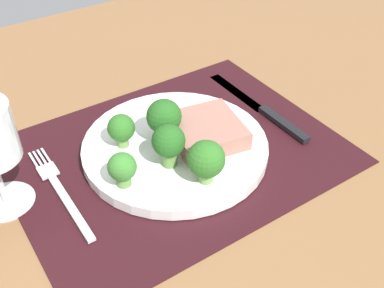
{
  "coord_description": "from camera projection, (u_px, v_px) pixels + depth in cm",
  "views": [
    {
      "loc": [
        -26.26,
        -43.72,
        42.95
      ],
      "look_at": [
        1.8,
        -1.55,
        1.9
      ],
      "focal_mm": 43.92,
      "sensor_mm": 36.0,
      "label": 1
    }
  ],
  "objects": [
    {
      "name": "ground_plane",
      "position": [
        176.0,
        161.0,
        0.68
      ],
      "size": [
        140.0,
        110.0,
        3.0
      ],
      "primitive_type": "cube",
      "color": "brown"
    },
    {
      "name": "placemat",
      "position": [
        175.0,
        152.0,
        0.67
      ],
      "size": [
        45.01,
        34.74,
        0.3
      ],
      "primitive_type": "cube",
      "color": "black",
      "rests_on": "ground_plane"
    },
    {
      "name": "plate",
      "position": [
        175.0,
        147.0,
        0.66
      ],
      "size": [
        25.99,
        25.99,
        1.6
      ],
      "primitive_type": "cylinder",
      "color": "white",
      "rests_on": "placemat"
    },
    {
      "name": "steak",
      "position": [
        206.0,
        131.0,
        0.65
      ],
      "size": [
        11.02,
        11.19,
        2.58
      ],
      "primitive_type": "cube",
      "rotation": [
        0.0,
        0.0,
        -0.18
      ],
      "color": "#9E6B5B",
      "rests_on": "plate"
    },
    {
      "name": "broccoli_center",
      "position": [
        169.0,
        142.0,
        0.6
      ],
      "size": [
        4.35,
        4.35,
        6.13
      ],
      "color": "#5B8942",
      "rests_on": "plate"
    },
    {
      "name": "broccoli_near_steak",
      "position": [
        121.0,
        129.0,
        0.63
      ],
      "size": [
        3.77,
        3.77,
        4.91
      ],
      "color": "#6B994C",
      "rests_on": "plate"
    },
    {
      "name": "broccoli_front_edge",
      "position": [
        122.0,
        168.0,
        0.57
      ],
      "size": [
        3.64,
        3.64,
        4.7
      ],
      "color": "#5B8942",
      "rests_on": "plate"
    },
    {
      "name": "broccoli_near_fork",
      "position": [
        164.0,
        117.0,
        0.63
      ],
      "size": [
        4.82,
        4.82,
        6.6
      ],
      "color": "#5B8942",
      "rests_on": "plate"
    },
    {
      "name": "broccoli_back_left",
      "position": [
        206.0,
        160.0,
        0.57
      ],
      "size": [
        4.79,
        4.79,
        5.89
      ],
      "color": "#6B994C",
      "rests_on": "plate"
    },
    {
      "name": "fork",
      "position": [
        60.0,
        190.0,
        0.6
      ],
      "size": [
        2.4,
        19.2,
        0.5
      ],
      "rotation": [
        0.0,
        0.0,
        0.05
      ],
      "color": "silver",
      "rests_on": "placemat"
    },
    {
      "name": "knife",
      "position": [
        264.0,
        110.0,
        0.74
      ],
      "size": [
        1.8,
        23.0,
        0.8
      ],
      "rotation": [
        0.0,
        0.0,
        -0.03
      ],
      "color": "black",
      "rests_on": "placemat"
    }
  ]
}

